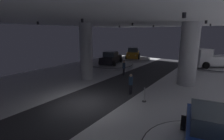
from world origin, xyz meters
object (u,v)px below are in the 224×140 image
Objects in this scene: visitor_walking_near at (124,67)px; display_car_far_left at (111,58)px; display_platform_deep_left at (133,59)px; pickup_truck_deep_right at (211,59)px; visitor_walking_far at (131,83)px; display_car_near_right at (213,136)px; display_platform_deep_right at (212,67)px; display_platform_far_left at (111,65)px; column_right at (189,54)px; display_car_deep_left at (133,53)px; column_left at (86,52)px.

display_car_far_left is at bearing 139.96° from visitor_walking_near.
display_platform_deep_left is 10.40m from visitor_walking_near.
pickup_truck_deep_right reaches higher than visitor_walking_far.
display_car_near_right reaches higher than visitor_walking_near.
visitor_walking_far is at bearing -54.61° from visitor_walking_near.
display_platform_deep_right is 1.07× the size of pickup_truck_deep_right.
visitor_walking_near is at bearing -40.23° from display_platform_far_left.
column_right reaches higher than display_car_deep_left.
column_right is at bearing 59.38° from visitor_walking_far.
column_left is at bearing -157.29° from column_right.
column_left is at bearing -83.21° from display_platform_deep_left.
column_right reaches higher than display_platform_deep_right.
display_platform_far_left is 6.33m from display_car_deep_left.
display_car_near_right reaches higher than display_platform_deep_left.
column_right reaches higher than display_platform_far_left.
column_right is 0.99× the size of display_platform_deep_left.
display_platform_deep_left is 1.05× the size of pickup_truck_deep_right.
column_left reaches higher than visitor_walking_far.
display_car_far_left is (-10.34, 3.10, -1.64)m from column_right.
pickup_truck_deep_right is at bearing 51.48° from visitor_walking_near.
display_platform_deep_right is (11.69, 6.21, -0.96)m from display_car_far_left.
column_right is 13.97m from display_car_deep_left.
display_platform_far_left reaches higher than display_platform_deep_right.
display_platform_deep_right is (10.01, 12.94, -2.60)m from column_left.
display_car_far_left is 0.85× the size of pickup_truck_deep_right.
display_car_deep_left is 11.61m from display_platform_deep_right.
column_left is (-8.66, -3.62, 0.00)m from column_right.
column_left is 13.20m from display_car_deep_left.
column_left is 4.48m from visitor_walking_near.
column_left is at bearing -75.95° from display_platform_far_left.
display_platform_deep_left is at bearing 137.47° from column_right.
display_car_deep_left is at bearing 88.79° from display_platform_far_left.
column_right is at bearing -98.25° from display_platform_deep_right.
column_right reaches higher than visitor_walking_near.
column_left is 3.46× the size of visitor_walking_near.
display_car_deep_left is 10.41m from visitor_walking_near.
column_left is 6.14m from visitor_walking_far.
display_car_far_left reaches higher than visitor_walking_far.
column_left reaches higher than display_platform_far_left.
column_left is 13.32m from display_platform_deep_left.
display_platform_far_left is at bearing -152.53° from pickup_truck_deep_right.
display_platform_deep_right is (1.35, 9.31, -2.60)m from column_right.
visitor_walking_far is (7.24, -14.37, 0.70)m from display_platform_deep_left.
column_left reaches higher than display_car_near_right.
display_car_deep_left reaches higher than display_car_far_left.
visitor_walking_near is (-9.09, 9.23, -0.09)m from display_car_near_right.
visitor_walking_near is (-7.45, -9.36, -0.29)m from pickup_truck_deep_right.
column_left is 1.20× the size of display_car_deep_left.
column_left reaches higher than display_platform_deep_left.
visitor_walking_near is (4.02, -3.40, 0.71)m from display_platform_far_left.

